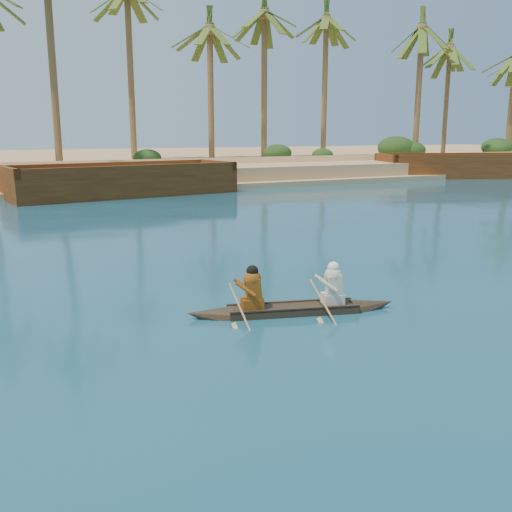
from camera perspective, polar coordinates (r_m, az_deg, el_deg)
name	(u,v)px	position (r m, az deg, el deg)	size (l,w,h in m)	color
ground	(497,258)	(18.15, 22.96, -0.18)	(160.00, 160.00, 0.00)	navy
sandy_embankment	(119,164)	(59.96, -13.58, 8.97)	(150.00, 51.00, 1.50)	tan
palm_grove	(149,76)	(48.58, -10.66, 17.24)	(110.00, 14.00, 16.00)	#38551E
shrub_cluster	(165,164)	(45.10, -9.06, 9.04)	(100.00, 6.00, 2.40)	black
canoe	(293,302)	(11.62, 3.72, -4.65)	(4.32, 1.73, 1.19)	#372B1E
barge_mid	(124,182)	(34.51, -13.04, 7.20)	(13.40, 6.02, 2.16)	brown
barge_right	(462,167)	(50.40, 19.92, 8.32)	(14.21, 8.60, 2.25)	brown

